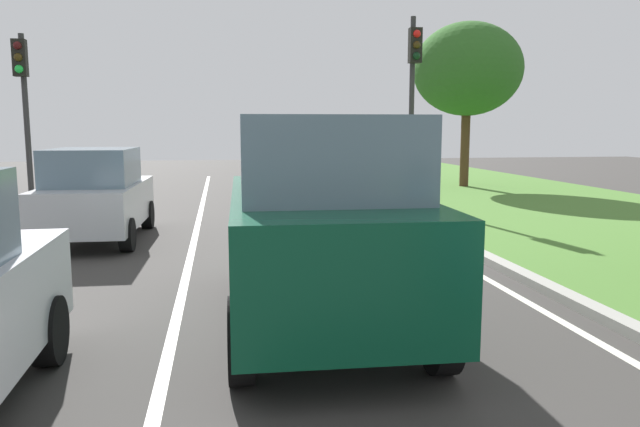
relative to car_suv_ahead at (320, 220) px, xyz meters
The scene contains 10 objects.
ground_plane 5.23m from the car_suv_ahead, 100.18° to the left, with size 60.00×60.00×0.00m, color #383533.
lane_line_center 5.39m from the car_suv_ahead, 107.70° to the left, with size 0.12×32.00×0.01m, color silver.
lane_line_right_edge 5.81m from the car_suv_ahead, 61.72° to the left, with size 0.12×32.00×0.01m, color silver.
grass_verge_right 9.18m from the car_suv_ahead, 33.43° to the left, with size 9.00×48.00×0.06m, color #47752D.
curb_right 6.05m from the car_suv_ahead, 57.47° to the left, with size 0.24×48.00×0.12m, color #9E9B93.
car_suv_ahead is the anchor object (origin of this frame).
car_hatchback_far 6.63m from the car_suv_ahead, 121.24° to the left, with size 1.81×3.74×1.78m.
traffic_light_near_right 10.42m from the car_suv_ahead, 66.63° to the left, with size 0.32×0.50×5.07m.
traffic_light_overhead_left 11.72m from the car_suv_ahead, 120.61° to the left, with size 0.32×0.50×4.48m.
tree_roadside_far 16.56m from the car_suv_ahead, 61.99° to the left, with size 3.84×3.84×5.85m.
Camera 1 is at (-0.16, 2.54, 2.17)m, focal length 34.06 mm.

